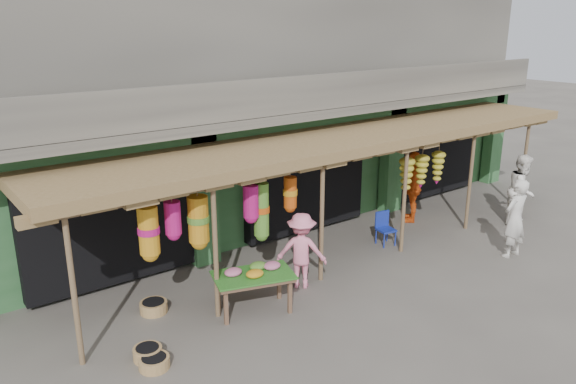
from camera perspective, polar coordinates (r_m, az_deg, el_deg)
ground at (r=13.09m, az=7.80°, el=-6.74°), size 80.00×80.00×0.00m
building at (r=15.88m, az=-4.33°, el=10.27°), size 16.40×6.80×7.00m
awning at (r=12.71m, az=5.14°, el=4.83°), size 14.00×2.70×2.79m
flower_table at (r=10.55m, az=-3.50°, el=-8.48°), size 1.66×1.26×0.88m
blue_chair at (r=13.84m, az=9.76°, el=-3.45°), size 0.45×0.46×0.81m
basket_left at (r=11.03m, az=-13.49°, el=-11.30°), size 0.63×0.63×0.21m
basket_mid at (r=9.48m, az=-13.44°, el=-16.50°), size 0.63×0.63×0.19m
basket_right at (r=9.70m, az=-14.06°, el=-15.62°), size 0.52×0.52×0.21m
person_front at (r=13.80m, az=22.06°, el=-2.49°), size 0.68×0.46×1.85m
person_right at (r=16.09m, az=22.68°, el=0.23°), size 1.08×0.94×1.89m
person_vendor at (r=15.41m, az=12.56°, el=0.56°), size 1.17×1.09×1.94m
person_shopper at (r=11.40m, az=1.38°, el=-5.97°), size 1.14×1.14×1.58m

